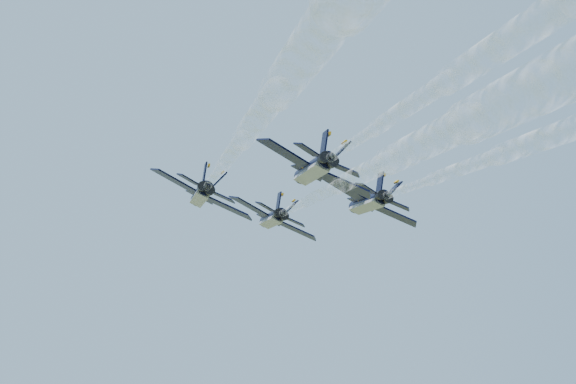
{
  "coord_description": "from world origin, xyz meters",
  "views": [
    {
      "loc": [
        1.81,
        -89.14,
        82.09
      ],
      "look_at": [
        -0.34,
        0.95,
        100.65
      ],
      "focal_mm": 55.0,
      "sensor_mm": 36.0,
      "label": 1
    }
  ],
  "objects_px": {
    "jet_left": "(201,195)",
    "jet_right": "(368,203)",
    "jet_slot": "(313,170)",
    "jet_lead": "(272,219)"
  },
  "relations": [
    {
      "from": "jet_left",
      "to": "jet_right",
      "type": "xyz_separation_m",
      "value": [
        16.97,
        4.53,
        0.0
      ]
    },
    {
      "from": "jet_right",
      "to": "jet_slot",
      "type": "relative_size",
      "value": 1.0
    },
    {
      "from": "jet_lead",
      "to": "jet_right",
      "type": "relative_size",
      "value": 1.0
    },
    {
      "from": "jet_lead",
      "to": "jet_right",
      "type": "xyz_separation_m",
      "value": [
        10.43,
        -9.51,
        0.0
      ]
    },
    {
      "from": "jet_lead",
      "to": "jet_left",
      "type": "height_order",
      "value": "same"
    },
    {
      "from": "jet_right",
      "to": "jet_slot",
      "type": "height_order",
      "value": "same"
    },
    {
      "from": "jet_right",
      "to": "jet_slot",
      "type": "bearing_deg",
      "value": -123.04
    },
    {
      "from": "jet_left",
      "to": "jet_right",
      "type": "distance_m",
      "value": 17.57
    },
    {
      "from": "jet_slot",
      "to": "jet_right",
      "type": "bearing_deg",
      "value": 56.96
    },
    {
      "from": "jet_left",
      "to": "jet_right",
      "type": "height_order",
      "value": "same"
    }
  ]
}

